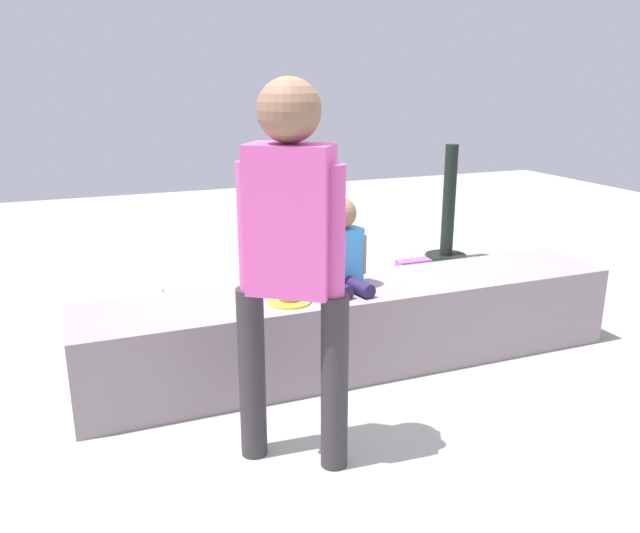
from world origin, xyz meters
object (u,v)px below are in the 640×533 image
Objects in this scene: cake_plate at (289,298)px; water_bottle_near_gift at (164,306)px; adult_standing at (291,245)px; cake_box_white at (169,331)px; party_cup_red at (375,297)px; gift_bag at (413,281)px; handbag_black_leather at (478,283)px; child_seated at (342,249)px.

cake_plate is 1.32m from water_bottle_near_gift.
adult_standing is 5.07× the size of cake_box_white.
adult_standing is 2.14m from party_cup_red.
gift_bag is 0.29m from party_cup_red.
adult_standing reaches higher than water_bottle_near_gift.
cake_plate is 0.70× the size of handbag_black_leather.
gift_bag is at bearing 41.02° from child_seated.
child_seated reaches higher than handbag_black_leather.
gift_bag is 1.58× the size of water_bottle_near_gift.
cake_box_white is (-0.29, 1.44, -0.86)m from adult_standing.
handbag_black_leather is at bearing -11.86° from gift_bag.
cake_box_white is (-1.45, -0.13, 0.02)m from party_cup_red.
gift_bag reaches higher than party_cup_red.
child_seated is at bearing -39.62° from cake_box_white.
cake_plate reaches higher than party_cup_red.
cake_box_white is at bearing 140.38° from child_seated.
cake_box_white is at bearing -93.30° from water_bottle_near_gift.
gift_bag is at bearing 46.85° from adult_standing.
gift_bag is at bearing -9.33° from party_cup_red.
adult_standing is at bearing -143.32° from handbag_black_leather.
adult_standing is 6.88× the size of cake_plate.
child_seated reaches higher than cake_box_white.
adult_standing is 2.52m from handbag_black_leather.
cake_plate is 2.08× the size of party_cup_red.
cake_plate reaches higher than gift_bag.
adult_standing reaches higher than child_seated.
party_cup_red is at bearing 53.58° from adult_standing.
party_cup_red is (0.95, 0.93, -0.43)m from cake_plate.
child_seated is at bearing -138.98° from gift_bag.
water_bottle_near_gift is at bearing 170.03° from handbag_black_leather.
child_seated reaches higher than cake_plate.
child_seated is 1.59× the size of cake_box_white.
cake_plate is 1.55m from gift_bag.
adult_standing is (-0.54, -0.75, 0.26)m from child_seated.
party_cup_red is (1.43, -0.24, -0.05)m from water_bottle_near_gift.
child_seated is 1.50× the size of handbag_black_leather.
handbag_black_leather reaches higher than party_cup_red.
gift_bag is (1.22, 0.89, -0.32)m from cake_plate.
child_seated is 1.45m from water_bottle_near_gift.
handbag_black_leather is (1.91, 1.42, -0.82)m from adult_standing.
party_cup_red is (0.62, 0.82, -0.62)m from child_seated.
adult_standing is 14.32× the size of party_cup_red.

